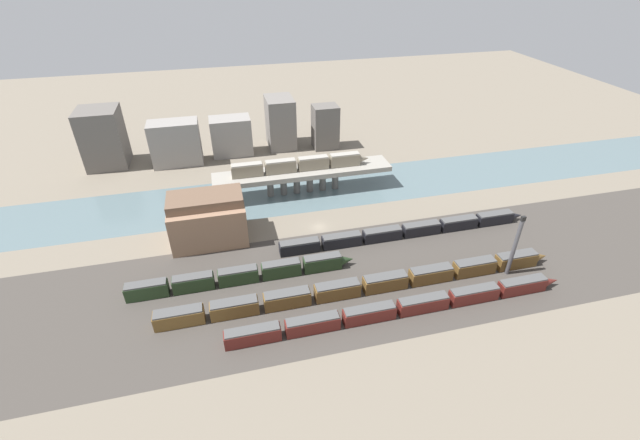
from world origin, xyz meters
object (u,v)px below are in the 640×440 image
at_px(train_on_bridge, 300,164).
at_px(warehouse_building, 208,218).
at_px(train_yard_mid, 367,285).
at_px(train_yard_near, 402,308).
at_px(signal_tower, 515,247).
at_px(train_yard_far, 243,275).
at_px(train_yard_outer, 406,231).

xyz_separation_m(train_on_bridge, warehouse_building, (-29.72, -19.75, -3.51)).
bearing_deg(train_yard_mid, train_on_bridge, 95.90).
relative_size(train_on_bridge, train_yard_mid, 0.46).
xyz_separation_m(train_yard_near, signal_tower, (30.93, 6.55, 6.52)).
xyz_separation_m(train_yard_far, warehouse_building, (-7.02, 20.44, 4.56)).
distance_m(train_on_bridge, warehouse_building, 35.86).
bearing_deg(train_on_bridge, train_yard_far, -119.46).
height_order(train_yard_far, warehouse_building, warehouse_building).
distance_m(train_yard_far, train_yard_outer, 46.96).
distance_m(train_yard_near, train_yard_mid, 10.14).
relative_size(train_on_bridge, signal_tower, 2.66).
relative_size(train_yard_mid, signal_tower, 5.73).
xyz_separation_m(train_yard_mid, signal_tower, (36.14, -2.15, 6.37)).
xyz_separation_m(train_on_bridge, train_yard_near, (10.46, -59.53, -8.27)).
bearing_deg(warehouse_building, train_yard_mid, -41.62).
relative_size(train_on_bridge, train_yard_outer, 0.62).
relative_size(train_yard_near, warehouse_building, 3.95).
relative_size(train_yard_mid, warehouse_building, 4.84).
xyz_separation_m(train_on_bridge, signal_tower, (41.39, -52.97, -1.75)).
height_order(train_yard_far, train_yard_outer, train_yard_far).
bearing_deg(train_yard_far, train_yard_near, -30.23).
bearing_deg(train_yard_mid, train_yard_far, 159.19).
bearing_deg(warehouse_building, train_yard_outer, -12.81).
bearing_deg(train_yard_mid, train_yard_outer, 46.08).
bearing_deg(train_yard_near, train_yard_mid, 120.92).
distance_m(train_on_bridge, signal_tower, 67.25).
height_order(train_on_bridge, train_yard_outer, train_on_bridge).
height_order(train_on_bridge, signal_tower, signal_tower).
bearing_deg(train_yard_outer, train_yard_near, -115.25).
xyz_separation_m(train_yard_far, signal_tower, (64.10, -12.77, 6.32)).
bearing_deg(train_yard_mid, warehouse_building, 138.38).
relative_size(train_yard_outer, warehouse_building, 3.65).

